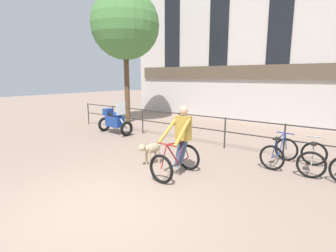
{
  "coord_description": "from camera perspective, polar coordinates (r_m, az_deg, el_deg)",
  "views": [
    {
      "loc": [
        3.71,
        -2.74,
        2.4
      ],
      "look_at": [
        -0.6,
        2.86,
        1.05
      ],
      "focal_mm": 28.0,
      "sensor_mm": 36.0,
      "label": 1
    }
  ],
  "objects": [
    {
      "name": "ground_plane",
      "position": [
        5.2,
        -14.79,
        -17.07
      ],
      "size": [
        60.0,
        60.0,
        0.0
      ],
      "primitive_type": "plane",
      "color": "gray"
    },
    {
      "name": "canal_railing",
      "position": [
        8.92,
        12.32,
        -0.36
      ],
      "size": [
        15.05,
        0.05,
        1.05
      ],
      "color": "#2D2B28",
      "rests_on": "ground_plane"
    },
    {
      "name": "building_facade",
      "position": [
        14.38,
        23.5,
        18.58
      ],
      "size": [
        18.0,
        0.72,
        9.14
      ],
      "color": "beige",
      "rests_on": "ground_plane"
    },
    {
      "name": "cyclist_with_bike",
      "position": [
        6.37,
        2.44,
        -4.08
      ],
      "size": [
        0.7,
        1.18,
        1.7
      ],
      "rotation": [
        0.0,
        0.0,
        -0.01
      ],
      "color": "black",
      "rests_on": "ground_plane"
    },
    {
      "name": "dog",
      "position": [
        7.15,
        -3.82,
        -5.03
      ],
      "size": [
        0.32,
        0.88,
        0.64
      ],
      "rotation": [
        0.0,
        0.0,
        -0.19
      ],
      "color": "tan",
      "rests_on": "ground_plane"
    },
    {
      "name": "parked_motorcycle",
      "position": [
        11.24,
        -11.56,
        1.19
      ],
      "size": [
        1.66,
        0.71,
        1.35
      ],
      "rotation": [
        0.0,
        0.0,
        1.51
      ],
      "color": "black",
      "rests_on": "ground_plane"
    },
    {
      "name": "parked_bicycle_near_lamp",
      "position": [
        7.77,
        23.09,
        -5.31
      ],
      "size": [
        0.76,
        1.17,
        0.86
      ],
      "rotation": [
        0.0,
        0.0,
        3.05
      ],
      "color": "black",
      "rests_on": "ground_plane"
    },
    {
      "name": "parked_bicycle_mid_left",
      "position": [
        7.63,
        28.97,
        -6.11
      ],
      "size": [
        0.77,
        1.17,
        0.86
      ],
      "rotation": [
        0.0,
        0.0,
        3.24
      ],
      "color": "black",
      "rests_on": "ground_plane"
    },
    {
      "name": "tree_canalside_left",
      "position": [
        13.94,
        -9.29,
        20.83
      ],
      "size": [
        3.37,
        3.37,
        6.56
      ],
      "color": "brown",
      "rests_on": "ground_plane"
    }
  ]
}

